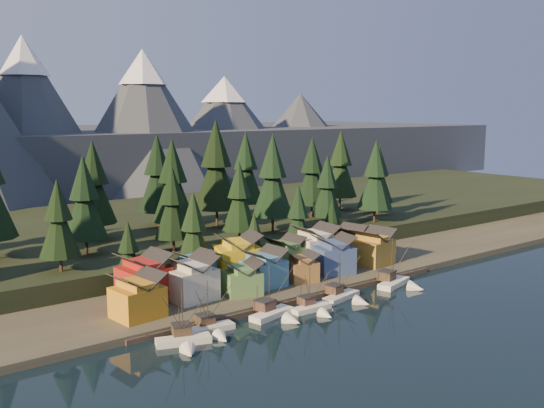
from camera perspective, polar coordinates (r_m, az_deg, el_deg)
ground at (r=119.62m, az=7.65°, el=-10.89°), size 500.00×500.00×0.00m
shore_strip at (r=149.10m, az=-3.25°, el=-6.51°), size 400.00×50.00×1.50m
hillside at (r=191.14m, az=-11.61°, el=-2.55°), size 420.00×100.00×6.00m
dock at (r=131.05m, az=2.53°, el=-8.81°), size 80.00×4.00×1.00m
mountain_ridge at (r=303.20m, az=-22.61°, el=5.53°), size 560.00×190.00×90.00m
boat_0 at (r=107.54m, az=-8.24°, el=-12.04°), size 10.22×10.66×11.12m
boat_1 at (r=112.51m, az=-5.68°, el=-11.09°), size 9.84×10.59×10.61m
boat_2 at (r=119.56m, az=0.38°, el=-9.69°), size 10.51×11.06×11.70m
boat_3 at (r=123.48m, az=4.01°, el=-9.29°), size 9.00×9.78×9.95m
boat_4 at (r=131.19m, az=6.95°, el=-8.15°), size 10.47×11.05×11.02m
boat_5 at (r=142.76m, az=11.83°, el=-6.71°), size 10.95×11.50×12.45m
house_front_0 at (r=117.71m, az=-12.55°, el=-8.29°), size 9.53×9.13×8.55m
house_front_1 at (r=126.28m, az=-7.59°, el=-6.79°), size 9.42×9.09×9.25m
house_front_2 at (r=129.31m, az=-2.85°, el=-6.84°), size 9.03×9.07×7.21m
house_front_3 at (r=134.49m, az=-0.78°, el=-5.92°), size 8.72×8.35×8.47m
house_front_4 at (r=139.31m, az=2.79°, el=-5.83°), size 7.92×8.28×6.54m
house_front_5 at (r=145.77m, az=5.78°, el=-4.65°), size 10.36×9.78×9.16m
house_front_6 at (r=155.59m, az=9.49°, el=-3.89°), size 10.24×9.83×9.00m
house_back_0 at (r=126.94m, az=-11.98°, el=-6.64°), size 10.02×9.69×9.99m
house_back_1 at (r=135.36m, az=-7.28°, el=-6.01°), size 7.72×7.80×7.95m
house_back_2 at (r=141.38m, az=-3.29°, el=-4.76°), size 11.81×11.24×10.43m
house_back_3 at (r=147.49m, az=1.21°, el=-4.61°), size 8.66×7.82×8.33m
house_back_4 at (r=151.95m, az=4.10°, el=-3.83°), size 10.17×9.83×10.30m
house_back_5 at (r=159.59m, az=7.03°, el=-3.53°), size 9.17×9.25×8.88m
tree_hill_2 at (r=135.76m, az=-19.44°, el=-1.54°), size 8.59×8.59×20.01m
tree_hill_3 at (r=149.79m, az=-17.24°, el=0.32°), size 10.23×10.23×23.83m
tree_hill_4 at (r=166.28m, az=-16.43°, el=1.70°), size 11.41×11.41×26.58m
tree_hill_5 at (r=148.03m, az=-9.33°, el=-0.07°), size 9.07×9.07×21.14m
tree_hill_6 at (r=164.45m, az=-9.32°, el=1.92°), size 11.53×11.53×26.85m
tree_hill_7 at (r=155.38m, az=-3.10°, el=0.52°), size 9.21×9.21×21.47m
tree_hill_8 at (r=179.06m, az=-5.27°, el=3.40°), size 13.58×13.58×31.63m
tree_hill_9 at (r=169.79m, az=0.06°, el=2.43°), size 11.93×11.93×27.80m
tree_hill_10 at (r=194.65m, az=-2.49°, el=3.19°), size 11.78×11.78×27.44m
tree_hill_11 at (r=176.51m, az=5.20°, el=1.49°), size 9.18×9.18×21.39m
tree_hill_12 at (r=193.40m, az=3.79°, el=2.89°), size 11.11×11.11×25.88m
tree_hill_13 at (r=187.36m, az=9.71°, el=2.49°), size 10.86×10.86×25.31m
tree_hill_14 at (r=209.76m, az=6.46°, el=3.54°), size 11.74×11.74×27.35m
tree_hill_15 at (r=181.27m, az=-10.70°, el=2.64°), size 11.83×11.83×27.56m
tree_hill_17 at (r=202.99m, az=9.99°, el=2.62°), size 9.88×9.88×23.02m
tree_shore_0 at (r=133.87m, az=-13.33°, el=-4.47°), size 6.63×6.63×15.44m
tree_shore_1 at (r=140.23m, az=-7.38°, el=-2.56°), size 8.77×8.77×20.43m
tree_shore_2 at (r=149.87m, az=-1.68°, el=-3.15°), size 5.95×5.95×13.85m
tree_shore_3 at (r=157.58m, az=2.47°, el=-1.36°), size 8.47×8.47×19.74m
tree_shore_4 at (r=165.83m, az=5.68°, el=-1.83°), size 6.36×6.36×14.81m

